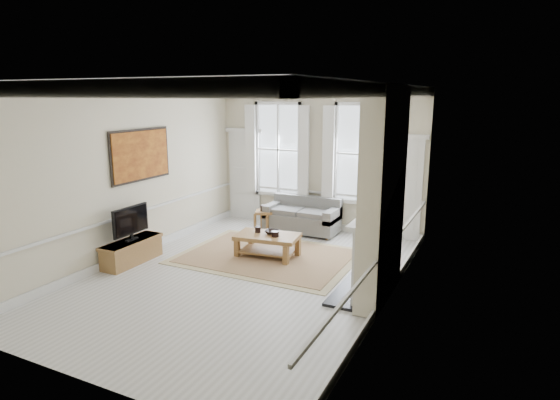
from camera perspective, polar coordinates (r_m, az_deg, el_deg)
The scene contains 23 objects.
floor at distance 8.69m, azimuth -4.35°, elevation -9.23°, with size 7.20×7.20×0.00m, color #B7B5AD.
ceiling at distance 8.07m, azimuth -4.77°, elevation 13.79°, with size 7.20×7.20×0.00m, color white.
back_wall at distance 11.42m, azimuth 4.68°, elevation 4.90°, with size 5.20×5.20×0.00m, color beige.
left_wall at distance 9.78m, azimuth -17.82°, elevation 3.02°, with size 7.20×7.20×0.00m, color beige.
right_wall at distance 7.27m, azimuth 13.41°, elevation 0.11°, with size 7.20×7.20×0.00m, color beige.
window_left at distance 11.77m, azimuth -0.19°, elevation 6.16°, with size 1.26×0.20×2.20m, color #B2BCC6, non-canonical shape.
window_right at distance 11.01m, azimuth 9.71°, elevation 5.52°, with size 1.26×0.20×2.20m, color #B2BCC6, non-canonical shape.
door_left at distance 12.35m, azimuth -4.33°, elevation 2.92°, with size 0.90×0.08×2.30m, color silver.
door_right at distance 10.90m, azimuth 14.62°, elevation 1.23°, with size 0.90×0.08×2.30m, color silver.
painting at distance 9.92m, azimuth -16.59°, elevation 5.28°, with size 0.05×1.66×1.06m, color #C67522.
chimney_breast at distance 7.50m, azimuth 12.45°, elevation 0.54°, with size 0.35×1.70×3.38m, color beige.
hearth at distance 8.11m, azimuth 8.91°, elevation -10.82°, with size 0.55×1.50×0.05m, color black.
fireplace at distance 7.81m, azimuth 10.49°, elevation -6.26°, with size 0.21×1.45×1.33m.
mirror at distance 7.48m, azimuth 10.97°, elevation 3.31°, with size 0.06×1.26×1.06m, color gold.
sofa at distance 11.30m, azimuth 2.83°, elevation -2.13°, with size 1.74×0.85×0.84m.
side_table at distance 11.33m, azimuth -1.92°, elevation -1.83°, with size 0.54×0.54×0.51m.
rug at distance 9.65m, azimuth -1.52°, elevation -6.86°, with size 3.50×2.60×0.02m, color #96714D.
coffee_table at distance 9.53m, azimuth -1.54°, elevation -4.71°, with size 1.35×0.90×0.47m.
ceramic_pot_a at distance 9.64m, azimuth -2.72°, elevation -3.63°, with size 0.12×0.12×0.12m, color black.
ceramic_pot_b at distance 9.36m, azimuth -0.59°, elevation -4.16°, with size 0.15×0.15×0.11m, color black.
bowl at distance 9.56m, azimuth -1.00°, elevation -3.92°, with size 0.29×0.29×0.07m, color black.
tv_stand at distance 9.69m, azimuth -17.59°, elevation -6.00°, with size 0.42×1.30×0.46m, color brown.
tv at distance 9.50m, azimuth -17.75°, elevation -2.43°, with size 0.08×0.90×0.68m.
Camera 1 is at (4.11, -6.94, 3.24)m, focal length 30.00 mm.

